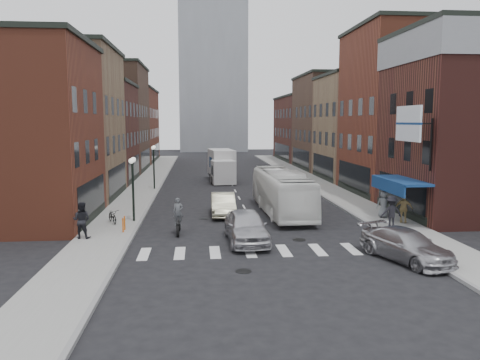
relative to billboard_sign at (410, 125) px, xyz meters
name	(u,v)px	position (x,y,z in m)	size (l,w,h in m)	color
ground	(260,236)	(-8.59, -0.50, -6.13)	(160.00, 160.00, 0.00)	black
sidewalk_left	(147,184)	(-17.09, 21.50, -6.06)	(3.00, 74.00, 0.15)	gray
sidewalk_right	(313,182)	(-0.09, 21.50, -6.06)	(3.00, 74.00, 0.15)	gray
curb_left	(162,185)	(-15.59, 21.50, -6.13)	(0.20, 74.00, 0.16)	gray
curb_right	(299,183)	(-1.59, 21.50, -6.13)	(0.20, 74.00, 0.16)	gray
crosswalk_stripes	(268,251)	(-8.59, -3.50, -6.13)	(12.00, 2.20, 0.01)	silver
bldg_left_near	(5,133)	(-23.58, 4.00, -0.48)	(10.30, 9.20, 11.30)	brown
bldg_left_mid_a	(53,123)	(-23.58, 13.50, 0.02)	(10.30, 10.20, 12.30)	#89674B
bldg_left_mid_b	(83,133)	(-23.58, 23.50, -0.98)	(10.30, 10.20, 10.30)	#4A1F1A
bldg_left_far_a	(104,119)	(-23.58, 34.50, 0.52)	(10.30, 12.20, 13.30)	brown
bldg_left_far_b	(122,126)	(-23.58, 48.50, -0.48)	(10.30, 16.20, 11.30)	brown
bldg_right_corner	(476,124)	(6.41, 4.00, 0.02)	(10.30, 9.20, 12.30)	#4A1F1A
bldg_right_mid_a	(412,112)	(6.41, 13.50, 1.02)	(10.30, 10.20, 14.30)	brown
bldg_right_mid_b	(369,128)	(6.41, 23.50, -0.48)	(10.30, 10.20, 11.30)	#89674B
bldg_right_far_a	(338,123)	(6.41, 34.50, 0.02)	(10.30, 12.20, 12.30)	brown
bldg_right_far_b	(312,129)	(6.41, 48.50, -0.98)	(10.30, 16.20, 10.30)	#4A1F1A
awning_blue	(398,182)	(0.34, 2.00, -3.50)	(1.80, 5.00, 0.78)	navy
billboard_sign	(410,125)	(0.00, 0.00, 0.00)	(1.52, 3.00, 3.70)	black
distant_tower	(212,33)	(-8.59, 77.50, 18.87)	(14.00, 14.00, 50.00)	#9399A0
streetlamp_near	(133,177)	(-15.99, 3.50, -3.22)	(0.32, 1.22, 4.11)	black
streetlamp_far	(154,159)	(-15.99, 17.50, -3.22)	(0.32, 1.22, 4.11)	black
bike_rack	(124,224)	(-16.19, 0.80, -5.58)	(0.08, 0.68, 0.80)	#D8590C
box_truck	(222,166)	(-9.44, 23.50, -4.50)	(2.85, 7.80, 3.30)	silver
motorcycle_rider	(178,217)	(-13.10, 0.38, -5.16)	(0.58, 2.04, 2.08)	black
transit_bus	(282,192)	(-6.21, 5.87, -4.64)	(2.51, 10.73, 2.99)	white
sedan_left_near	(246,226)	(-9.48, -1.75, -5.28)	(2.02, 5.02, 1.71)	silver
sedan_left_far	(223,204)	(-10.30, 5.50, -5.39)	(1.57, 4.51, 1.48)	beige
curb_car	(406,245)	(-2.54, -5.60, -5.42)	(1.99, 4.89, 1.42)	#AEADB2
parked_bicycle	(113,216)	(-17.21, 3.05, -5.56)	(0.56, 1.60, 0.84)	black
ped_left_solo	(82,220)	(-18.15, -0.65, -5.01)	(0.95, 0.55, 1.95)	black
ped_right_a	(391,212)	(-0.77, 0.22, -5.04)	(1.21, 0.60, 1.88)	black
ped_right_b	(404,209)	(0.54, 1.43, -5.10)	(1.04, 0.52, 1.78)	#98814D
ped_right_c	(384,204)	(-0.06, 3.09, -5.11)	(0.85, 0.55, 1.74)	slate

